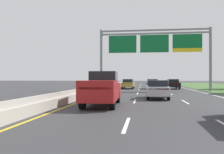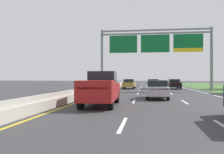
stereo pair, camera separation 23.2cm
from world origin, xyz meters
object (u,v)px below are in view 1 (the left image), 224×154
Objects in this scene: overhead_sign_gantry at (154,46)px; car_black_right_lane_sedan at (173,84)px; pickup_truck_red at (102,89)px; car_silver_centre_lane_sedan at (157,89)px; car_blue_centre_lane_sedan at (152,84)px; car_gold_left_lane_sedan at (128,84)px.

overhead_sign_gantry reaches higher than car_black_right_lane_sedan.
car_silver_centre_lane_sedan is at bearing -35.52° from pickup_truck_red.
pickup_truck_red is at bearing -103.05° from overhead_sign_gantry.
overhead_sign_gantry is at bearing -178.89° from car_blue_centre_lane_sedan.
car_black_right_lane_sedan is 7.15m from car_gold_left_lane_sedan.
car_silver_centre_lane_sedan is (-3.53, -18.30, 0.00)m from car_black_right_lane_sedan.
car_black_right_lane_sedan is 0.99× the size of car_gold_left_lane_sedan.
pickup_truck_red reaches higher than car_silver_centre_lane_sedan.
car_black_right_lane_sedan is at bearing -80.20° from car_blue_centre_lane_sedan.
car_gold_left_lane_sedan is at bearing 123.79° from overhead_sign_gantry.
overhead_sign_gantry is 3.41× the size of car_silver_centre_lane_sedan.
car_silver_centre_lane_sedan is at bearing -91.54° from overhead_sign_gantry.
pickup_truck_red is at bearing 162.10° from car_black_right_lane_sedan.
car_blue_centre_lane_sedan is at bearing -11.39° from pickup_truck_red.
car_black_right_lane_sedan is at bearing -86.02° from car_gold_left_lane_sedan.
overhead_sign_gantry reaches higher than car_blue_centre_lane_sedan.
overhead_sign_gantry is 18.90m from pickup_truck_red.
car_gold_left_lane_sedan is at bearing -1.99° from pickup_truck_red.
overhead_sign_gantry is 8.82m from car_gold_left_lane_sedan.
pickup_truck_red reaches higher than car_gold_left_lane_sedan.
pickup_truck_red is 1.24× the size of car_silver_centre_lane_sedan.
car_black_right_lane_sedan and car_gold_left_lane_sedan have the same top height.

